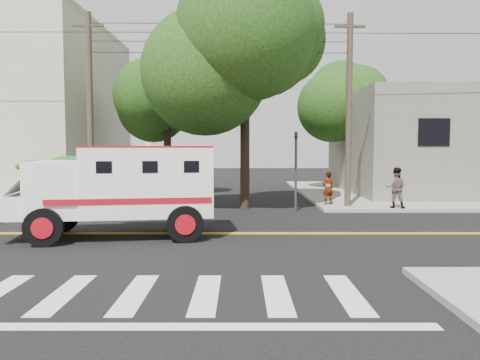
{
  "coord_description": "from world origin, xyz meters",
  "views": [
    {
      "loc": [
        1.28,
        -15.54,
        2.89
      ],
      "look_at": [
        1.27,
        2.9,
        1.6
      ],
      "focal_mm": 35.0,
      "sensor_mm": 36.0,
      "label": 1
    }
  ],
  "objects": [
    {
      "name": "pedestrian_a",
      "position": [
        5.5,
        6.83,
        0.94
      ],
      "size": [
        0.67,
        0.57,
        1.58
      ],
      "primitive_type": "imported",
      "rotation": [
        0.0,
        0.0,
        3.53
      ],
      "color": "gray",
      "rests_on": "sidewalk_ne"
    },
    {
      "name": "tree_right",
      "position": [
        8.84,
        15.77,
        6.09
      ],
      "size": [
        4.8,
        4.5,
        8.2
      ],
      "color": "black",
      "rests_on": "ground"
    },
    {
      "name": "pedestrian_b",
      "position": [
        8.32,
        5.5,
        1.07
      ],
      "size": [
        1.08,
        0.97,
        1.84
      ],
      "primitive_type": "imported",
      "rotation": [
        0.0,
        0.0,
        2.78
      ],
      "color": "gray",
      "rests_on": "sidewalk_ne"
    },
    {
      "name": "utility_pole_right",
      "position": [
        6.3,
        6.2,
        4.5
      ],
      "size": [
        0.28,
        0.28,
        9.0
      ],
      "primitive_type": "cylinder",
      "color": "#382D23",
      "rests_on": "ground"
    },
    {
      "name": "tree_left",
      "position": [
        -2.68,
        11.79,
        5.73
      ],
      "size": [
        4.48,
        4.2,
        7.7
      ],
      "color": "black",
      "rests_on": "ground"
    },
    {
      "name": "traffic_signal",
      "position": [
        3.8,
        5.6,
        2.23
      ],
      "size": [
        0.15,
        0.18,
        3.6
      ],
      "color": "#3F3F42",
      "rests_on": "ground"
    },
    {
      "name": "sidewalk_ne",
      "position": [
        13.5,
        13.5,
        0.07
      ],
      "size": [
        17.0,
        17.0,
        0.15
      ],
      "primitive_type": "cube",
      "color": "gray",
      "rests_on": "ground"
    },
    {
      "name": "ground",
      "position": [
        0.0,
        0.0,
        0.0
      ],
      "size": [
        100.0,
        100.0,
        0.0
      ],
      "primitive_type": "plane",
      "color": "black",
      "rests_on": "ground"
    },
    {
      "name": "palm_planter",
      "position": [
        -7.44,
        6.62,
        1.65
      ],
      "size": [
        3.52,
        2.63,
        2.36
      ],
      "color": "#1E3314",
      "rests_on": "sidewalk_nw"
    },
    {
      "name": "accessibility_sign",
      "position": [
        -6.2,
        6.17,
        1.37
      ],
      "size": [
        0.45,
        0.1,
        2.02
      ],
      "color": "#3F3F42",
      "rests_on": "ground"
    },
    {
      "name": "utility_pole_left",
      "position": [
        -5.6,
        6.0,
        4.5
      ],
      "size": [
        0.28,
        0.28,
        9.0
      ],
      "primitive_type": "cylinder",
      "color": "#382D23",
      "rests_on": "ground"
    },
    {
      "name": "building_right",
      "position": [
        15.0,
        14.0,
        3.15
      ],
      "size": [
        14.0,
        12.0,
        6.0
      ],
      "primitive_type": "cube",
      "color": "#676258",
      "rests_on": "sidewalk_ne"
    },
    {
      "name": "tree_main",
      "position": [
        1.94,
        6.21,
        7.2
      ],
      "size": [
        6.08,
        5.7,
        9.85
      ],
      "color": "black",
      "rests_on": "ground"
    },
    {
      "name": "armored_truck",
      "position": [
        -2.51,
        -0.6,
        1.67
      ],
      "size": [
        6.72,
        3.37,
        2.93
      ],
      "rotation": [
        0.0,
        0.0,
        0.15
      ],
      "color": "white",
      "rests_on": "ground"
    },
    {
      "name": "sidewalk_nw",
      "position": [
        -13.5,
        13.5,
        0.07
      ],
      "size": [
        17.0,
        17.0,
        0.15
      ],
      "primitive_type": "cube",
      "color": "gray",
      "rests_on": "ground"
    }
  ]
}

